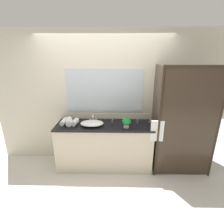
{
  "coord_description": "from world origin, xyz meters",
  "views": [
    {
      "loc": [
        0.21,
        -2.93,
        2.15
      ],
      "look_at": [
        0.15,
        0.0,
        1.15
      ],
      "focal_mm": 27.25,
      "sensor_mm": 36.0,
      "label": 1
    }
  ],
  "objects_px": {
    "faucet": "(93,119)",
    "amenity_bottle_shampoo": "(137,122)",
    "potted_plant": "(126,122)",
    "rolled_towel_far_edge": "(75,122)",
    "rolled_towel_middle": "(69,122)",
    "amenity_bottle_lotion": "(112,122)",
    "sink_basin": "(92,123)",
    "rolled_towel_near_edge": "(64,121)",
    "amenity_bottle_body_wash": "(131,122)"
  },
  "relations": [
    {
      "from": "amenity_bottle_body_wash",
      "to": "rolled_towel_near_edge",
      "type": "bearing_deg",
      "value": 179.33
    },
    {
      "from": "amenity_bottle_shampoo",
      "to": "rolled_towel_far_edge",
      "type": "relative_size",
      "value": 0.48
    },
    {
      "from": "potted_plant",
      "to": "amenity_bottle_shampoo",
      "type": "distance_m",
      "value": 0.29
    },
    {
      "from": "rolled_towel_far_edge",
      "to": "rolled_towel_middle",
      "type": "bearing_deg",
      "value": 179.63
    },
    {
      "from": "amenity_bottle_shampoo",
      "to": "amenity_bottle_lotion",
      "type": "xyz_separation_m",
      "value": [
        -0.47,
        -0.01,
        -0.0
      ]
    },
    {
      "from": "amenity_bottle_shampoo",
      "to": "rolled_towel_far_edge",
      "type": "distance_m",
      "value": 1.17
    },
    {
      "from": "rolled_towel_near_edge",
      "to": "amenity_bottle_lotion",
      "type": "bearing_deg",
      "value": 1.03
    },
    {
      "from": "rolled_towel_far_edge",
      "to": "amenity_bottle_lotion",
      "type": "bearing_deg",
      "value": 4.61
    },
    {
      "from": "amenity_bottle_shampoo",
      "to": "rolled_towel_middle",
      "type": "bearing_deg",
      "value": -177.23
    },
    {
      "from": "sink_basin",
      "to": "rolled_towel_far_edge",
      "type": "height_order",
      "value": "rolled_towel_far_edge"
    },
    {
      "from": "faucet",
      "to": "rolled_towel_far_edge",
      "type": "xyz_separation_m",
      "value": [
        -0.32,
        -0.16,
        0.0
      ]
    },
    {
      "from": "amenity_bottle_shampoo",
      "to": "amenity_bottle_body_wash",
      "type": "xyz_separation_m",
      "value": [
        -0.13,
        -0.04,
        -0.0
      ]
    },
    {
      "from": "potted_plant",
      "to": "rolled_towel_far_edge",
      "type": "xyz_separation_m",
      "value": [
        -0.95,
        0.11,
        -0.06
      ]
    },
    {
      "from": "rolled_towel_middle",
      "to": "amenity_bottle_body_wash",
      "type": "bearing_deg",
      "value": 1.21
    },
    {
      "from": "sink_basin",
      "to": "rolled_towel_far_edge",
      "type": "relative_size",
      "value": 2.23
    },
    {
      "from": "amenity_bottle_lotion",
      "to": "amenity_bottle_shampoo",
      "type": "bearing_deg",
      "value": 0.77
    },
    {
      "from": "sink_basin",
      "to": "rolled_towel_near_edge",
      "type": "height_order",
      "value": "rolled_towel_near_edge"
    },
    {
      "from": "amenity_bottle_shampoo",
      "to": "amenity_bottle_lotion",
      "type": "bearing_deg",
      "value": -179.23
    },
    {
      "from": "amenity_bottle_lotion",
      "to": "amenity_bottle_body_wash",
      "type": "relative_size",
      "value": 0.99
    },
    {
      "from": "sink_basin",
      "to": "faucet",
      "type": "xyz_separation_m",
      "value": [
        -0.0,
        0.18,
        0.01
      ]
    },
    {
      "from": "rolled_towel_far_edge",
      "to": "amenity_bottle_body_wash",
      "type": "bearing_deg",
      "value": 1.37
    },
    {
      "from": "sink_basin",
      "to": "amenity_bottle_lotion",
      "type": "xyz_separation_m",
      "value": [
        0.38,
        0.08,
        0.0
      ]
    },
    {
      "from": "amenity_bottle_lotion",
      "to": "rolled_towel_middle",
      "type": "relative_size",
      "value": 0.35
    },
    {
      "from": "sink_basin",
      "to": "rolled_towel_near_edge",
      "type": "bearing_deg",
      "value": 173.82
    },
    {
      "from": "sink_basin",
      "to": "amenity_bottle_lotion",
      "type": "relative_size",
      "value": 4.99
    },
    {
      "from": "potted_plant",
      "to": "amenity_bottle_lotion",
      "type": "xyz_separation_m",
      "value": [
        -0.25,
        0.17,
        -0.07
      ]
    },
    {
      "from": "amenity_bottle_body_wash",
      "to": "rolled_towel_near_edge",
      "type": "relative_size",
      "value": 0.36
    },
    {
      "from": "faucet",
      "to": "amenity_bottle_shampoo",
      "type": "relative_size",
      "value": 1.86
    },
    {
      "from": "amenity_bottle_body_wash",
      "to": "rolled_towel_near_edge",
      "type": "xyz_separation_m",
      "value": [
        -1.26,
        0.01,
        0.0
      ]
    },
    {
      "from": "sink_basin",
      "to": "faucet",
      "type": "height_order",
      "value": "faucet"
    },
    {
      "from": "sink_basin",
      "to": "amenity_bottle_shampoo",
      "type": "bearing_deg",
      "value": 5.49
    },
    {
      "from": "amenity_bottle_shampoo",
      "to": "rolled_towel_middle",
      "type": "relative_size",
      "value": 0.38
    },
    {
      "from": "faucet",
      "to": "amenity_bottle_lotion",
      "type": "bearing_deg",
      "value": -15.12
    },
    {
      "from": "potted_plant",
      "to": "rolled_towel_far_edge",
      "type": "height_order",
      "value": "potted_plant"
    },
    {
      "from": "potted_plant",
      "to": "amenity_bottle_body_wash",
      "type": "relative_size",
      "value": 2.24
    },
    {
      "from": "amenity_bottle_lotion",
      "to": "rolled_towel_far_edge",
      "type": "xyz_separation_m",
      "value": [
        -0.7,
        -0.06,
        0.01
      ]
    },
    {
      "from": "potted_plant",
      "to": "amenity_bottle_lotion",
      "type": "relative_size",
      "value": 2.27
    },
    {
      "from": "potted_plant",
      "to": "amenity_bottle_body_wash",
      "type": "bearing_deg",
      "value": 57.77
    },
    {
      "from": "amenity_bottle_shampoo",
      "to": "potted_plant",
      "type": "bearing_deg",
      "value": -140.81
    },
    {
      "from": "amenity_bottle_lotion",
      "to": "rolled_towel_near_edge",
      "type": "distance_m",
      "value": 0.92
    },
    {
      "from": "amenity_bottle_shampoo",
      "to": "rolled_towel_middle",
      "type": "height_order",
      "value": "rolled_towel_middle"
    },
    {
      "from": "faucet",
      "to": "rolled_towel_middle",
      "type": "relative_size",
      "value": 0.7
    },
    {
      "from": "sink_basin",
      "to": "amenity_bottle_body_wash",
      "type": "height_order",
      "value": "amenity_bottle_body_wash"
    },
    {
      "from": "potted_plant",
      "to": "amenity_bottle_shampoo",
      "type": "bearing_deg",
      "value": 39.19
    },
    {
      "from": "potted_plant",
      "to": "rolled_towel_near_edge",
      "type": "height_order",
      "value": "potted_plant"
    },
    {
      "from": "faucet",
      "to": "amenity_bottle_lotion",
      "type": "relative_size",
      "value": 1.98
    },
    {
      "from": "rolled_towel_near_edge",
      "to": "amenity_bottle_body_wash",
      "type": "bearing_deg",
      "value": -0.67
    },
    {
      "from": "rolled_towel_near_edge",
      "to": "amenity_bottle_shampoo",
      "type": "bearing_deg",
      "value": 0.95
    },
    {
      "from": "amenity_bottle_shampoo",
      "to": "rolled_towel_middle",
      "type": "xyz_separation_m",
      "value": [
        -1.28,
        -0.06,
        0.01
      ]
    },
    {
      "from": "amenity_bottle_shampoo",
      "to": "rolled_towel_near_edge",
      "type": "relative_size",
      "value": 0.38
    }
  ]
}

